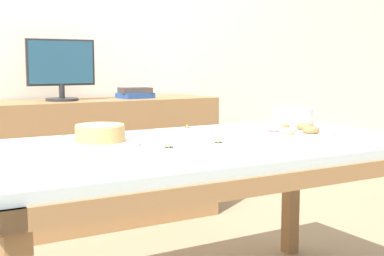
{
  "coord_description": "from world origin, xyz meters",
  "views": [
    {
      "loc": [
        -1.1,
        -1.78,
        1.05
      ],
      "look_at": [
        -0.07,
        -0.01,
        0.8
      ],
      "focal_mm": 50.0,
      "sensor_mm": 36.0,
      "label": 1
    }
  ],
  "objects_px": {
    "book_stack": "(135,93)",
    "plate_stack": "(292,116)",
    "tealight_left_edge": "(187,129)",
    "computer_monitor": "(61,70)",
    "tealight_centre": "(169,149)",
    "cake_chocolate_round": "(100,136)",
    "pastry_platter": "(292,131)",
    "tealight_near_front": "(218,144)"
  },
  "relations": [
    {
      "from": "computer_monitor",
      "to": "tealight_near_front",
      "type": "xyz_separation_m",
      "value": [
        0.11,
        -1.6,
        -0.26
      ]
    },
    {
      "from": "plate_stack",
      "to": "tealight_centre",
      "type": "height_order",
      "value": "plate_stack"
    },
    {
      "from": "pastry_platter",
      "to": "tealight_near_front",
      "type": "xyz_separation_m",
      "value": [
        -0.47,
        -0.13,
        -0.0
      ]
    },
    {
      "from": "book_stack",
      "to": "tealight_centre",
      "type": "height_order",
      "value": "book_stack"
    },
    {
      "from": "tealight_left_edge",
      "to": "computer_monitor",
      "type": "bearing_deg",
      "value": 101.1
    },
    {
      "from": "book_stack",
      "to": "plate_stack",
      "type": "height_order",
      "value": "book_stack"
    },
    {
      "from": "tealight_left_edge",
      "to": "book_stack",
      "type": "bearing_deg",
      "value": 77.01
    },
    {
      "from": "plate_stack",
      "to": "cake_chocolate_round",
      "type": "bearing_deg",
      "value": -170.93
    },
    {
      "from": "cake_chocolate_round",
      "to": "tealight_centre",
      "type": "xyz_separation_m",
      "value": [
        0.15,
        -0.28,
        -0.02
      ]
    },
    {
      "from": "cake_chocolate_round",
      "to": "tealight_near_front",
      "type": "height_order",
      "value": "cake_chocolate_round"
    },
    {
      "from": "tealight_near_front",
      "to": "tealight_centre",
      "type": "bearing_deg",
      "value": -176.91
    },
    {
      "from": "plate_stack",
      "to": "tealight_left_edge",
      "type": "xyz_separation_m",
      "value": [
        -0.62,
        0.0,
        -0.03
      ]
    },
    {
      "from": "plate_stack",
      "to": "tealight_left_edge",
      "type": "distance_m",
      "value": 0.62
    },
    {
      "from": "cake_chocolate_round",
      "to": "tealight_near_front",
      "type": "distance_m",
      "value": 0.45
    },
    {
      "from": "tealight_near_front",
      "to": "plate_stack",
      "type": "bearing_deg",
      "value": 30.84
    },
    {
      "from": "plate_stack",
      "to": "tealight_centre",
      "type": "bearing_deg",
      "value": -154.6
    },
    {
      "from": "book_stack",
      "to": "tealight_near_front",
      "type": "relative_size",
      "value": 5.62
    },
    {
      "from": "plate_stack",
      "to": "tealight_centre",
      "type": "distance_m",
      "value": 1.06
    },
    {
      "from": "pastry_platter",
      "to": "tealight_centre",
      "type": "relative_size",
      "value": 9.19
    },
    {
      "from": "pastry_platter",
      "to": "tealight_centre",
      "type": "bearing_deg",
      "value": -168.56
    },
    {
      "from": "cake_chocolate_round",
      "to": "tealight_centre",
      "type": "distance_m",
      "value": 0.32
    },
    {
      "from": "book_stack",
      "to": "pastry_platter",
      "type": "relative_size",
      "value": 0.61
    },
    {
      "from": "tealight_near_front",
      "to": "tealight_left_edge",
      "type": "relative_size",
      "value": 1.0
    },
    {
      "from": "plate_stack",
      "to": "tealight_near_front",
      "type": "relative_size",
      "value": 5.25
    },
    {
      "from": "book_stack",
      "to": "cake_chocolate_round",
      "type": "height_order",
      "value": "book_stack"
    },
    {
      "from": "pastry_platter",
      "to": "tealight_centre",
      "type": "xyz_separation_m",
      "value": [
        -0.68,
        -0.14,
        -0.0
      ]
    },
    {
      "from": "book_stack",
      "to": "plate_stack",
      "type": "xyz_separation_m",
      "value": [
        0.35,
        -1.16,
        -0.07
      ]
    },
    {
      "from": "tealight_near_front",
      "to": "tealight_left_edge",
      "type": "distance_m",
      "value": 0.46
    },
    {
      "from": "tealight_left_edge",
      "to": "tealight_near_front",
      "type": "bearing_deg",
      "value": -105.16
    },
    {
      "from": "book_stack",
      "to": "tealight_centre",
      "type": "xyz_separation_m",
      "value": [
        -0.6,
        -1.62,
        -0.1
      ]
    },
    {
      "from": "tealight_centre",
      "to": "tealight_near_front",
      "type": "height_order",
      "value": "same"
    },
    {
      "from": "pastry_platter",
      "to": "tealight_left_edge",
      "type": "xyz_separation_m",
      "value": [
        -0.35,
        0.32,
        -0.0
      ]
    },
    {
      "from": "computer_monitor",
      "to": "pastry_platter",
      "type": "bearing_deg",
      "value": -68.78
    },
    {
      "from": "pastry_platter",
      "to": "cake_chocolate_round",
      "type": "bearing_deg",
      "value": 170.49
    },
    {
      "from": "book_stack",
      "to": "plate_stack",
      "type": "distance_m",
      "value": 1.22
    },
    {
      "from": "tealight_left_edge",
      "to": "tealight_centre",
      "type": "bearing_deg",
      "value": -126.36
    },
    {
      "from": "book_stack",
      "to": "pastry_platter",
      "type": "xyz_separation_m",
      "value": [
        0.08,
        -1.48,
        -0.1
      ]
    },
    {
      "from": "plate_stack",
      "to": "tealight_left_edge",
      "type": "height_order",
      "value": "plate_stack"
    },
    {
      "from": "cake_chocolate_round",
      "to": "pastry_platter",
      "type": "relative_size",
      "value": 0.86
    },
    {
      "from": "book_stack",
      "to": "cake_chocolate_round",
      "type": "bearing_deg",
      "value": -119.38
    },
    {
      "from": "cake_chocolate_round",
      "to": "pastry_platter",
      "type": "bearing_deg",
      "value": -9.51
    },
    {
      "from": "computer_monitor",
      "to": "tealight_centre",
      "type": "distance_m",
      "value": 1.64
    }
  ]
}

